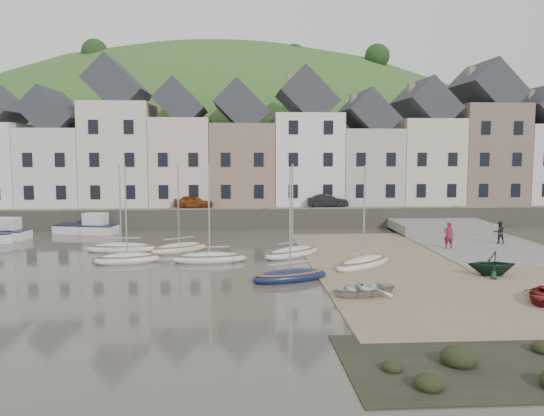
{
  "coord_description": "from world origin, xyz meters",
  "views": [
    {
      "loc": [
        -2.42,
        -32.16,
        7.02
      ],
      "look_at": [
        0.0,
        6.0,
        3.0
      ],
      "focal_mm": 36.7,
      "sensor_mm": 36.0,
      "label": 1
    }
  ],
  "objects": [
    {
      "name": "townhouse_terrace",
      "position": [
        1.76,
        24.0,
        7.32
      ],
      "size": [
        61.05,
        8.0,
        13.93
      ],
      "color": "silver",
      "rests_on": "quay_land"
    },
    {
      "name": "ground",
      "position": [
        0.0,
        0.0,
        0.0
      ],
      "size": [
        160.0,
        160.0,
        0.0
      ],
      "primitive_type": "plane",
      "color": "#423E34",
      "rests_on": "ground"
    },
    {
      "name": "person_dark",
      "position": [
        16.95,
        7.33,
        0.94
      ],
      "size": [
        0.87,
        0.71,
        1.64
      ],
      "primitive_type": "imported",
      "rotation": [
        0.0,
        0.0,
        3.02
      ],
      "color": "black",
      "rests_on": "slipway"
    },
    {
      "name": "beach",
      "position": [
        11.0,
        0.0,
        0.03
      ],
      "size": [
        18.0,
        26.0,
        0.06
      ],
      "primitive_type": "cube",
      "color": "#7F694D",
      "rests_on": "ground"
    },
    {
      "name": "quay_land",
      "position": [
        0.0,
        32.0,
        0.75
      ],
      "size": [
        90.0,
        30.0,
        1.5
      ],
      "primitive_type": "cube",
      "color": "#315522",
      "rests_on": "ground"
    },
    {
      "name": "car_right",
      "position": [
        6.13,
        19.5,
        2.23
      ],
      "size": [
        3.96,
        1.69,
        1.27
      ],
      "primitive_type": "imported",
      "rotation": [
        0.0,
        0.0,
        1.48
      ],
      "color": "black",
      "rests_on": "quay_street"
    },
    {
      "name": "sailboat_5",
      "position": [
        0.41,
        -2.9,
        0.26
      ],
      "size": [
        4.62,
        2.9,
        6.32
      ],
      "color": "#121B3A",
      "rests_on": "ground"
    },
    {
      "name": "slipway",
      "position": [
        15.0,
        8.0,
        0.06
      ],
      "size": [
        8.0,
        18.0,
        0.12
      ],
      "primitive_type": "cube",
      "color": "slate",
      "rests_on": "ground"
    },
    {
      "name": "sailboat_3",
      "position": [
        -4.16,
        2.36,
        0.26
      ],
      "size": [
        4.74,
        1.9,
        6.32
      ],
      "color": "silver",
      "rests_on": "ground"
    },
    {
      "name": "quay_street",
      "position": [
        0.0,
        20.5,
        1.55
      ],
      "size": [
        70.0,
        7.0,
        0.1
      ],
      "primitive_type": "cube",
      "color": "slate",
      "rests_on": "quay_land"
    },
    {
      "name": "hillside",
      "position": [
        -5.0,
        60.0,
        -17.99
      ],
      "size": [
        134.4,
        84.0,
        84.0
      ],
      "color": "#315522",
      "rests_on": "ground"
    },
    {
      "name": "motorboat_0",
      "position": [
        -20.97,
        12.28,
        0.58
      ],
      "size": [
        4.95,
        2.52,
        1.7
      ],
      "color": "silver",
      "rests_on": "ground"
    },
    {
      "name": "sailboat_6",
      "position": [
        5.14,
        0.23,
        0.26
      ],
      "size": [
        4.69,
        4.46,
        6.32
      ],
      "color": "silver",
      "rests_on": "ground"
    },
    {
      "name": "motorboat_2",
      "position": [
        -14.94,
        15.01,
        0.58
      ],
      "size": [
        5.5,
        2.92,
        1.7
      ],
      "color": "silver",
      "rests_on": "ground"
    },
    {
      "name": "person_red",
      "position": [
        12.39,
        5.51,
        1.05
      ],
      "size": [
        0.71,
        0.5,
        1.87
      ],
      "primitive_type": "imported",
      "rotation": [
        0.0,
        0.0,
        3.07
      ],
      "color": "maroon",
      "rests_on": "slipway"
    },
    {
      "name": "rowboat_green",
      "position": [
        11.67,
        -2.68,
        0.74
      ],
      "size": [
        2.73,
        2.4,
        1.36
      ],
      "primitive_type": "imported",
      "rotation": [
        0.0,
        0.0,
        -1.64
      ],
      "color": "black",
      "rests_on": "beach"
    },
    {
      "name": "shore_rocks",
      "position": [
        7.12,
        -15.45,
        0.11
      ],
      "size": [
        14.0,
        6.0,
        0.77
      ],
      "color": "black",
      "rests_on": "ground"
    },
    {
      "name": "rowboat_white",
      "position": [
        3.5,
        -6.39,
        0.39
      ],
      "size": [
        3.69,
        3.09,
        0.66
      ],
      "primitive_type": "imported",
      "rotation": [
        0.0,
        0.0,
        -1.27
      ],
      "color": "silver",
      "rests_on": "beach"
    },
    {
      "name": "seawall",
      "position": [
        0.0,
        17.0,
        0.9
      ],
      "size": [
        70.0,
        1.2,
        1.8
      ],
      "primitive_type": "cube",
      "color": "slate",
      "rests_on": "ground"
    },
    {
      "name": "sailboat_2",
      "position": [
        -6.43,
        5.98,
        0.26
      ],
      "size": [
        4.31,
        3.59,
        6.32
      ],
      "color": "beige",
      "rests_on": "ground"
    },
    {
      "name": "sailboat_1",
      "position": [
        -9.28,
        2.43,
        0.27
      ],
      "size": [
        4.25,
        2.41,
        6.32
      ],
      "color": "silver",
      "rests_on": "ground"
    },
    {
      "name": "sailboat_4",
      "position": [
        1.21,
        3.86,
        0.26
      ],
      "size": [
        4.6,
        4.11,
        6.32
      ],
      "color": "silver",
      "rests_on": "ground"
    },
    {
      "name": "sailboat_0",
      "position": [
        -10.43,
        6.34,
        0.26
      ],
      "size": [
        4.9,
        1.65,
        6.32
      ],
      "color": "silver",
      "rests_on": "ground"
    },
    {
      "name": "car_left",
      "position": [
        -6.45,
        19.5,
        2.21
      ],
      "size": [
        3.77,
        2.02,
        1.22
      ],
      "primitive_type": "imported",
      "rotation": [
        0.0,
        0.0,
        1.4
      ],
      "color": "brown",
      "rests_on": "quay_street"
    }
  ]
}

